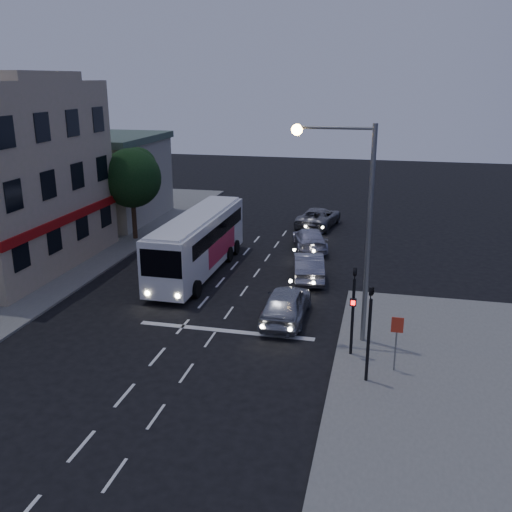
% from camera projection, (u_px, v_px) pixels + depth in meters
% --- Properties ---
extents(ground, '(120.00, 120.00, 0.00)m').
position_uv_depth(ground, '(166.00, 346.00, 23.92)').
color(ground, black).
extents(sidewalk_far, '(12.00, 50.00, 0.12)m').
position_uv_depth(sidewalk_far, '(12.00, 265.00, 34.13)').
color(sidewalk_far, slate).
rests_on(sidewalk_far, ground).
extents(road_markings, '(8.00, 30.55, 0.01)m').
position_uv_depth(road_markings, '(218.00, 318.00, 26.72)').
color(road_markings, silver).
rests_on(road_markings, ground).
extents(tour_bus, '(2.64, 11.13, 3.40)m').
position_uv_depth(tour_bus, '(198.00, 241.00, 32.50)').
color(tour_bus, white).
rests_on(tour_bus, ground).
extents(car_suv, '(1.92, 4.75, 1.62)m').
position_uv_depth(car_suv, '(286.00, 304.00, 26.27)').
color(car_suv, '#969AA8').
rests_on(car_suv, ground).
extents(car_sedan_a, '(2.37, 4.75, 1.50)m').
position_uv_depth(car_sedan_a, '(308.00, 266.00, 31.73)').
color(car_sedan_a, gray).
rests_on(car_sedan_a, ground).
extents(car_sedan_b, '(3.10, 5.10, 1.38)m').
position_uv_depth(car_sedan_b, '(310.00, 239.00, 37.26)').
color(car_sedan_b, '#ACADC1').
rests_on(car_sedan_b, ground).
extents(car_sedan_c, '(3.25, 5.58, 1.46)m').
position_uv_depth(car_sedan_c, '(319.00, 217.00, 42.92)').
color(car_sedan_c, slate).
rests_on(car_sedan_c, ground).
extents(traffic_signal_main, '(0.25, 0.35, 4.10)m').
position_uv_depth(traffic_signal_main, '(353.00, 301.00, 22.29)').
color(traffic_signal_main, black).
rests_on(traffic_signal_main, sidewalk_near).
extents(traffic_signal_side, '(0.18, 0.15, 4.10)m').
position_uv_depth(traffic_signal_side, '(370.00, 323.00, 20.30)').
color(traffic_signal_side, black).
rests_on(traffic_signal_side, sidewalk_near).
extents(regulatory_sign, '(0.45, 0.12, 2.20)m').
position_uv_depth(regulatory_sign, '(397.00, 335.00, 21.23)').
color(regulatory_sign, slate).
rests_on(regulatory_sign, sidewalk_near).
extents(streetlight, '(3.32, 0.44, 9.00)m').
position_uv_depth(streetlight, '(353.00, 210.00, 22.68)').
color(streetlight, slate).
rests_on(streetlight, sidewalk_near).
extents(low_building_north, '(9.40, 9.40, 6.50)m').
position_uv_depth(low_building_north, '(97.00, 177.00, 44.40)').
color(low_building_north, '#A6A093').
rests_on(low_building_north, sidewalk_far).
extents(street_tree, '(4.00, 4.00, 6.20)m').
position_uv_depth(street_tree, '(131.00, 175.00, 38.31)').
color(street_tree, black).
rests_on(street_tree, sidewalk_far).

